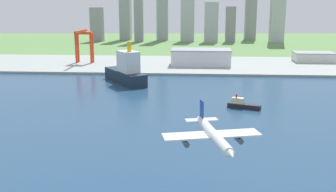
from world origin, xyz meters
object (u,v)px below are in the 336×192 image
(cargo_ship, at_px, (126,71))
(warehouse_annex, at_px, (314,57))
(tugboat_small, at_px, (242,105))
(warehouse_main, at_px, (201,57))
(airplane_landing, at_px, (213,135))
(port_crane_red, at_px, (84,39))

(cargo_ship, xyz_separation_m, warehouse_annex, (210.88, 139.81, -2.73))
(cargo_ship, relative_size, tugboat_small, 2.58)
(tugboat_small, xyz_separation_m, warehouse_main, (-28.41, 189.61, 8.97))
(airplane_landing, relative_size, cargo_ship, 0.67)
(cargo_ship, bearing_deg, warehouse_annex, 33.54)
(airplane_landing, bearing_deg, warehouse_annex, 69.40)
(cargo_ship, xyz_separation_m, port_crane_red, (-71.09, 109.86, 19.86))
(port_crane_red, relative_size, warehouse_annex, 0.95)
(airplane_landing, relative_size, tugboat_small, 1.74)
(port_crane_red, bearing_deg, airplane_landing, -67.04)
(airplane_landing, distance_m, warehouse_annex, 394.20)
(port_crane_red, distance_m, warehouse_main, 143.11)
(airplane_landing, relative_size, warehouse_annex, 0.84)
(warehouse_annex, bearing_deg, cargo_ship, -146.46)
(airplane_landing, distance_m, tugboat_small, 147.34)
(airplane_landing, xyz_separation_m, port_crane_red, (-143.46, 338.62, 3.55))
(cargo_ship, relative_size, port_crane_red, 1.32)
(cargo_ship, bearing_deg, airplane_landing, -72.45)
(port_crane_red, height_order, warehouse_annex, port_crane_red)
(port_crane_red, bearing_deg, warehouse_main, -2.51)
(tugboat_small, distance_m, port_crane_red, 260.91)
(warehouse_main, bearing_deg, warehouse_annex, 14.46)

